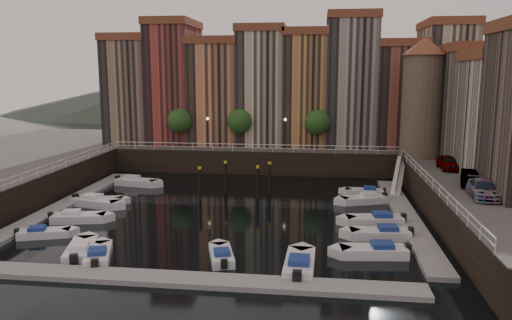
# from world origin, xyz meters

# --- Properties ---
(ground) EXTENTS (200.00, 200.00, 0.00)m
(ground) POSITION_xyz_m (0.00, 0.00, 0.00)
(ground) COLOR black
(ground) RESTS_ON ground
(quay_far) EXTENTS (80.00, 20.00, 3.00)m
(quay_far) POSITION_xyz_m (0.00, 26.00, 1.50)
(quay_far) COLOR black
(quay_far) RESTS_ON ground
(dock_left) EXTENTS (2.00, 28.00, 0.35)m
(dock_left) POSITION_xyz_m (-16.20, -1.00, 0.17)
(dock_left) COLOR gray
(dock_left) RESTS_ON ground
(dock_right) EXTENTS (2.00, 28.00, 0.35)m
(dock_right) POSITION_xyz_m (16.20, -1.00, 0.17)
(dock_right) COLOR gray
(dock_right) RESTS_ON ground
(dock_near) EXTENTS (30.00, 2.00, 0.35)m
(dock_near) POSITION_xyz_m (0.00, -17.00, 0.17)
(dock_near) COLOR gray
(dock_near) RESTS_ON ground
(mountains) EXTENTS (145.00, 100.00, 18.00)m
(mountains) POSITION_xyz_m (1.72, 110.00, 7.92)
(mountains) COLOR #2D382D
(mountains) RESTS_ON ground
(far_terrace) EXTENTS (48.70, 10.30, 17.50)m
(far_terrace) POSITION_xyz_m (3.31, 23.50, 10.95)
(far_terrace) COLOR #8C7159
(far_terrace) RESTS_ON quay_far
(corner_tower) EXTENTS (5.20, 5.20, 13.80)m
(corner_tower) POSITION_xyz_m (20.00, 14.50, 10.19)
(corner_tower) COLOR #6B5B4C
(corner_tower) RESTS_ON quay_right
(promenade_trees) EXTENTS (21.20, 3.20, 5.20)m
(promenade_trees) POSITION_xyz_m (-1.33, 18.20, 6.58)
(promenade_trees) COLOR black
(promenade_trees) RESTS_ON quay_far
(street_lamps) EXTENTS (10.36, 0.36, 4.18)m
(street_lamps) POSITION_xyz_m (-1.00, 17.20, 5.90)
(street_lamps) COLOR black
(street_lamps) RESTS_ON quay_far
(railings) EXTENTS (36.08, 34.04, 0.52)m
(railings) POSITION_xyz_m (0.00, 4.88, 3.79)
(railings) COLOR white
(railings) RESTS_ON ground
(gangway) EXTENTS (2.78, 8.32, 3.73)m
(gangway) POSITION_xyz_m (17.10, 10.00, 1.92)
(gangway) COLOR white
(gangway) RESTS_ON ground
(mooring_pilings) EXTENTS (7.10, 4.05, 3.78)m
(mooring_pilings) POSITION_xyz_m (-0.01, 4.99, 1.65)
(mooring_pilings) COLOR black
(mooring_pilings) RESTS_ON ground
(boat_left_0) EXTENTS (4.25, 2.66, 0.95)m
(boat_left_0) POSITION_xyz_m (-13.29, -10.00, 0.32)
(boat_left_0) COLOR silver
(boat_left_0) RESTS_ON ground
(boat_left_1) EXTENTS (4.94, 2.70, 1.11)m
(boat_left_1) POSITION_xyz_m (-12.55, -5.76, 0.37)
(boat_left_1) COLOR silver
(boat_left_1) RESTS_ON ground
(boat_left_2) EXTENTS (5.37, 3.06, 1.20)m
(boat_left_2) POSITION_xyz_m (-13.24, -0.68, 0.41)
(boat_left_2) COLOR silver
(boat_left_2) RESTS_ON ground
(boat_left_3) EXTENTS (4.52, 2.25, 1.01)m
(boat_left_3) POSITION_xyz_m (-13.14, 0.22, 0.34)
(boat_left_3) COLOR silver
(boat_left_3) RESTS_ON ground
(boat_left_4) EXTENTS (5.30, 2.68, 1.19)m
(boat_left_4) POSITION_xyz_m (-12.61, 8.56, 0.40)
(boat_left_4) COLOR silver
(boat_left_4) RESTS_ON ground
(boat_right_0) EXTENTS (5.07, 2.33, 1.14)m
(boat_right_0) POSITION_xyz_m (12.41, -10.99, 0.39)
(boat_right_0) COLOR silver
(boat_right_0) RESTS_ON ground
(boat_right_1) EXTENTS (4.99, 2.13, 1.13)m
(boat_right_1) POSITION_xyz_m (13.32, -6.89, 0.38)
(boat_right_1) COLOR silver
(boat_right_1) RESTS_ON ground
(boat_right_2) EXTENTS (5.17, 2.41, 1.16)m
(boat_right_2) POSITION_xyz_m (13.28, -3.28, 0.39)
(boat_right_2) COLOR silver
(boat_right_2) RESTS_ON ground
(boat_right_3) EXTENTS (4.89, 3.21, 1.10)m
(boat_right_3) POSITION_xyz_m (12.89, 3.85, 0.37)
(boat_right_3) COLOR silver
(boat_right_3) RESTS_ON ground
(boat_right_4) EXTENTS (4.24, 1.68, 0.97)m
(boat_right_4) POSITION_xyz_m (13.32, 7.38, 0.33)
(boat_right_4) COLOR silver
(boat_right_4) RESTS_ON ground
(boat_near_0) EXTENTS (2.95, 5.00, 1.12)m
(boat_near_0) POSITION_xyz_m (-8.44, -13.38, 0.38)
(boat_near_0) COLOR silver
(boat_near_0) RESTS_ON ground
(boat_near_1) EXTENTS (2.96, 4.64, 1.04)m
(boat_near_1) POSITION_xyz_m (-6.81, -14.09, 0.35)
(boat_near_1) COLOR silver
(boat_near_1) RESTS_ON ground
(boat_near_2) EXTENTS (2.58, 4.30, 0.96)m
(boat_near_2) POSITION_xyz_m (1.72, -13.03, 0.32)
(boat_near_2) COLOR silver
(boat_near_2) RESTS_ON ground
(boat_near_3) EXTENTS (2.02, 5.27, 1.21)m
(boat_near_3) POSITION_xyz_m (7.20, -14.20, 0.41)
(boat_near_3) COLOR silver
(boat_near_3) RESTS_ON ground
(car_a) EXTENTS (1.76, 4.25, 1.44)m
(car_a) POSITION_xyz_m (21.39, 6.61, 3.72)
(car_a) COLOR gray
(car_a) RESTS_ON quay_right
(car_b) EXTENTS (2.39, 4.35, 1.36)m
(car_b) POSITION_xyz_m (21.47, -0.67, 3.68)
(car_b) COLOR gray
(car_b) RESTS_ON quay_right
(car_c) EXTENTS (2.39, 4.99, 1.40)m
(car_c) POSITION_xyz_m (21.24, -5.07, 3.70)
(car_c) COLOR gray
(car_c) RESTS_ON quay_right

